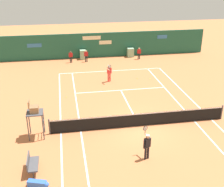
# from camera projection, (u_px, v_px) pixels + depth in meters

# --- Properties ---
(ground_plane) EXTENTS (80.00, 80.00, 0.01)m
(ground_plane) POSITION_uv_depth(u_px,v_px,m) (137.00, 122.00, 20.58)
(ground_plane) COLOR #C67042
(tennis_net) EXTENTS (12.10, 0.10, 1.07)m
(tennis_net) POSITION_uv_depth(u_px,v_px,m) (140.00, 119.00, 19.85)
(tennis_net) COLOR #4C4C51
(tennis_net) RESTS_ON ground_plane
(sponsor_back_wall) EXTENTS (25.00, 1.02, 2.91)m
(sponsor_back_wall) POSITION_uv_depth(u_px,v_px,m) (103.00, 45.00, 34.84)
(sponsor_back_wall) COLOR #1E5642
(sponsor_back_wall) RESTS_ON ground_plane
(umpire_chair) EXTENTS (1.00, 1.00, 2.55)m
(umpire_chair) POSITION_uv_depth(u_px,v_px,m) (34.00, 112.00, 18.13)
(umpire_chair) COLOR #47474C
(umpire_chair) RESTS_ON ground_plane
(player_bench) EXTENTS (0.54, 1.35, 0.88)m
(player_bench) POSITION_uv_depth(u_px,v_px,m) (32.00, 163.00, 15.45)
(player_bench) COLOR #38383D
(player_bench) RESTS_ON ground_plane
(equipment_bag) EXTENTS (1.08, 0.58, 0.32)m
(equipment_bag) POSITION_uv_depth(u_px,v_px,m) (39.00, 184.00, 14.49)
(equipment_bag) COLOR blue
(equipment_bag) RESTS_ON ground_plane
(player_on_baseline) EXTENTS (0.51, 0.80, 1.83)m
(player_on_baseline) POSITION_uv_depth(u_px,v_px,m) (109.00, 72.00, 27.40)
(player_on_baseline) COLOR red
(player_on_baseline) RESTS_ON ground_plane
(player_near_side) EXTENTS (0.49, 0.79, 1.80)m
(player_near_side) POSITION_uv_depth(u_px,v_px,m) (147.00, 144.00, 16.31)
(player_near_side) COLOR black
(player_near_side) RESTS_ON ground_plane
(ball_kid_right_post) EXTENTS (0.44, 0.21, 1.33)m
(ball_kid_right_post) POSITION_uv_depth(u_px,v_px,m) (71.00, 56.00, 32.97)
(ball_kid_right_post) COLOR black
(ball_kid_right_post) RESTS_ON ground_plane
(ball_kid_centre_post) EXTENTS (0.45, 0.19, 1.35)m
(ball_kid_centre_post) POSITION_uv_depth(u_px,v_px,m) (86.00, 55.00, 33.24)
(ball_kid_centre_post) COLOR black
(ball_kid_centre_post) RESTS_ON ground_plane
(ball_kid_left_post) EXTENTS (0.46, 0.19, 1.37)m
(ball_kid_left_post) POSITION_uv_depth(u_px,v_px,m) (139.00, 53.00, 34.20)
(ball_kid_left_post) COLOR black
(ball_kid_left_post) RESTS_ON ground_plane
(tennis_ball_by_sideline) EXTENTS (0.07, 0.07, 0.07)m
(tennis_ball_by_sideline) POSITION_uv_depth(u_px,v_px,m) (66.00, 97.00, 24.42)
(tennis_ball_by_sideline) COLOR #CCE033
(tennis_ball_by_sideline) RESTS_ON ground_plane
(tennis_ball_mid_court) EXTENTS (0.07, 0.07, 0.07)m
(tennis_ball_mid_court) POSITION_uv_depth(u_px,v_px,m) (150.00, 79.00, 28.38)
(tennis_ball_mid_court) COLOR #CCE033
(tennis_ball_mid_court) RESTS_ON ground_plane
(tennis_ball_near_service_line) EXTENTS (0.07, 0.07, 0.07)m
(tennis_ball_near_service_line) POSITION_uv_depth(u_px,v_px,m) (137.00, 78.00, 28.51)
(tennis_ball_near_service_line) COLOR #CCE033
(tennis_ball_near_service_line) RESTS_ON ground_plane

